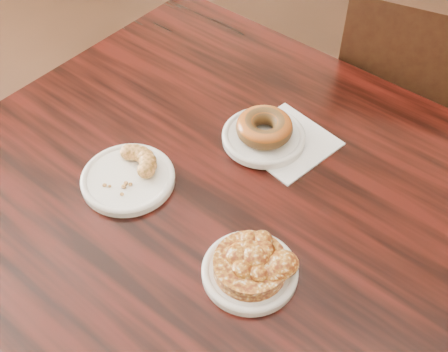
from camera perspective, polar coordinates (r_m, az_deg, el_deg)
The scene contains 9 objects.
cafe_table at distance 1.28m, azimuth -1.54°, elevation -13.15°, with size 0.98×0.98×0.75m, color black.
chair_far at distance 1.61m, azimuth 18.20°, elevation 4.69°, with size 0.41×0.41×0.90m, color black, non-canonical shape.
napkin at distance 1.07m, azimuth 6.34°, elevation 3.47°, with size 0.16×0.16×0.00m, color white.
plate_donut at distance 1.06m, azimuth 4.05°, elevation 3.97°, with size 0.16×0.16×0.01m, color silver.
plate_cruller at distance 1.00m, azimuth -9.73°, elevation -0.30°, with size 0.17×0.17×0.01m, color white.
plate_fritter at distance 0.87m, azimuth 2.63°, elevation -9.69°, with size 0.15×0.15×0.01m, color silver.
glazed_donut at distance 1.04m, azimuth 4.12°, elevation 4.95°, with size 0.11×0.11×0.04m, color #8C3C14.
apple_fritter at distance 0.85m, azimuth 2.69°, elevation -8.81°, with size 0.15×0.15×0.04m, color #4C1908, non-canonical shape.
cruller_fragment at distance 0.99m, azimuth -9.88°, elevation 0.49°, with size 0.11×0.11×0.03m, color brown, non-canonical shape.
Camera 1 is at (0.57, -0.33, 1.49)m, focal length 45.00 mm.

